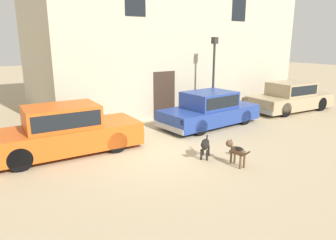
{
  "coord_description": "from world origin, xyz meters",
  "views": [
    {
      "loc": [
        -4.69,
        -7.91,
        3.4
      ],
      "look_at": [
        0.6,
        0.2,
        0.9
      ],
      "focal_mm": 33.02,
      "sensor_mm": 36.0,
      "label": 1
    }
  ],
  "objects_px": {
    "parked_sedan_second": "(209,109)",
    "stray_dog_spotted": "(236,150)",
    "stray_dog_tan": "(205,145)",
    "street_lamp": "(214,67)",
    "stray_cat": "(235,151)",
    "parked_sedan_third": "(290,97)",
    "parked_sedan_nearest": "(64,130)"
  },
  "relations": [
    {
      "from": "parked_sedan_second",
      "to": "stray_dog_spotted",
      "type": "bearing_deg",
      "value": -124.55
    },
    {
      "from": "stray_dog_spotted",
      "to": "stray_dog_tan",
      "type": "xyz_separation_m",
      "value": [
        -0.39,
        0.87,
        -0.03
      ]
    },
    {
      "from": "parked_sedan_second",
      "to": "street_lamp",
      "type": "bearing_deg",
      "value": 39.35
    },
    {
      "from": "parked_sedan_second",
      "to": "stray_dog_spotted",
      "type": "distance_m",
      "value": 4.22
    },
    {
      "from": "stray_cat",
      "to": "street_lamp",
      "type": "height_order",
      "value": "street_lamp"
    },
    {
      "from": "parked_sedan_third",
      "to": "stray_dog_tan",
      "type": "height_order",
      "value": "parked_sedan_third"
    },
    {
      "from": "parked_sedan_nearest",
      "to": "stray_dog_spotted",
      "type": "relative_size",
      "value": 4.77
    },
    {
      "from": "stray_dog_spotted",
      "to": "street_lamp",
      "type": "distance_m",
      "value": 5.84
    },
    {
      "from": "stray_dog_spotted",
      "to": "parked_sedan_second",
      "type": "bearing_deg",
      "value": -26.31
    },
    {
      "from": "street_lamp",
      "to": "parked_sedan_third",
      "type": "bearing_deg",
      "value": -13.38
    },
    {
      "from": "parked_sedan_third",
      "to": "stray_cat",
      "type": "distance_m",
      "value": 7.27
    },
    {
      "from": "parked_sedan_nearest",
      "to": "stray_cat",
      "type": "relative_size",
      "value": 8.3
    },
    {
      "from": "parked_sedan_second",
      "to": "street_lamp",
      "type": "distance_m",
      "value": 2.1
    },
    {
      "from": "parked_sedan_nearest",
      "to": "parked_sedan_third",
      "type": "relative_size",
      "value": 1.04
    },
    {
      "from": "parked_sedan_second",
      "to": "parked_sedan_third",
      "type": "height_order",
      "value": "parked_sedan_third"
    },
    {
      "from": "stray_cat",
      "to": "street_lamp",
      "type": "xyz_separation_m",
      "value": [
        2.43,
        3.9,
        2.22
      ]
    },
    {
      "from": "parked_sedan_second",
      "to": "street_lamp",
      "type": "height_order",
      "value": "street_lamp"
    },
    {
      "from": "parked_sedan_second",
      "to": "stray_dog_tan",
      "type": "distance_m",
      "value": 3.75
    },
    {
      "from": "stray_dog_spotted",
      "to": "stray_dog_tan",
      "type": "bearing_deg",
      "value": 28.08
    },
    {
      "from": "stray_dog_tan",
      "to": "stray_cat",
      "type": "height_order",
      "value": "stray_dog_tan"
    },
    {
      "from": "parked_sedan_nearest",
      "to": "parked_sedan_second",
      "type": "relative_size",
      "value": 1.07
    },
    {
      "from": "stray_dog_tan",
      "to": "street_lamp",
      "type": "relative_size",
      "value": 0.21
    },
    {
      "from": "parked_sedan_second",
      "to": "stray_dog_tan",
      "type": "relative_size",
      "value": 5.94
    },
    {
      "from": "stray_dog_tan",
      "to": "street_lamp",
      "type": "xyz_separation_m",
      "value": [
        3.5,
        3.71,
        1.87
      ]
    },
    {
      "from": "parked_sedan_third",
      "to": "parked_sedan_second",
      "type": "bearing_deg",
      "value": -177.7
    },
    {
      "from": "parked_sedan_nearest",
      "to": "street_lamp",
      "type": "bearing_deg",
      "value": 10.2
    },
    {
      "from": "parked_sedan_third",
      "to": "stray_dog_spotted",
      "type": "height_order",
      "value": "parked_sedan_third"
    },
    {
      "from": "stray_dog_spotted",
      "to": "street_lamp",
      "type": "height_order",
      "value": "street_lamp"
    },
    {
      "from": "stray_cat",
      "to": "parked_sedan_second",
      "type": "bearing_deg",
      "value": -115.79
    },
    {
      "from": "stray_dog_spotted",
      "to": "stray_cat",
      "type": "bearing_deg",
      "value": -40.87
    },
    {
      "from": "stray_dog_spotted",
      "to": "stray_cat",
      "type": "distance_m",
      "value": 1.04
    },
    {
      "from": "parked_sedan_second",
      "to": "stray_cat",
      "type": "distance_m",
      "value": 3.34
    }
  ]
}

